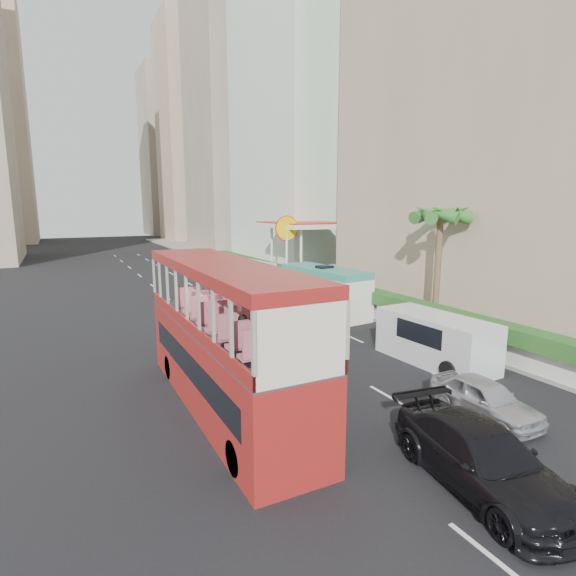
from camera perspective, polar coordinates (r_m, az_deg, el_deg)
ground_plane at (r=19.02m, az=9.75°, el=-11.09°), size 200.00×200.00×0.00m
double_decker_bus at (r=15.49m, az=-8.11°, el=-6.14°), size 2.50×11.00×5.06m
car_silver_lane_a at (r=20.97m, az=-0.79°, el=-8.90°), size 1.86×4.20×1.34m
car_silver_lane_b at (r=16.82m, az=23.54°, el=-14.78°), size 1.58×3.87×1.32m
car_black at (r=13.14m, az=23.12°, el=-22.18°), size 2.97×5.66×1.57m
van_asset at (r=30.04m, az=-2.53°, el=-2.99°), size 2.55×4.64×1.23m
minibus_near at (r=26.26m, az=0.23°, el=-1.93°), size 2.56×6.20×2.68m
minibus_far at (r=29.17m, az=4.63°, el=-0.39°), size 2.99×7.01×3.02m
panel_van_near at (r=21.10m, az=18.20°, el=-6.22°), size 2.41×5.50×2.16m
panel_van_far at (r=40.12m, az=-4.85°, el=1.88°), size 2.91×5.60×2.13m
sidewalk at (r=44.33m, az=-0.33°, el=1.44°), size 6.00×120.00×0.18m
kerb_wall at (r=33.40m, az=3.91°, el=-0.47°), size 0.30×44.00×1.00m
hedge at (r=33.25m, az=3.93°, el=0.97°), size 1.10×44.00×0.70m
palm_tree at (r=26.17m, az=18.44°, el=2.04°), size 0.36×0.36×6.40m
shell_station at (r=42.71m, az=2.08°, el=4.69°), size 6.50×8.00×5.50m
tower_stripe at (r=60.25m, az=4.07°, el=31.76°), size 16.00×18.00×58.00m
tower_mid at (r=79.71m, az=-5.75°, el=23.34°), size 16.00×16.00×50.00m
tower_far_a at (r=101.16m, az=-11.55°, el=18.64°), size 14.00×14.00×44.00m
tower_far_b at (r=122.01m, az=-14.45°, el=16.10°), size 14.00×14.00×40.00m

